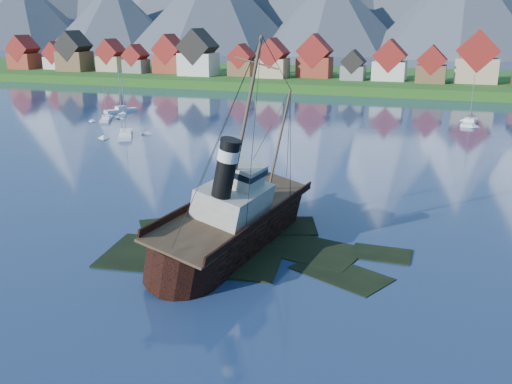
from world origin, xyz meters
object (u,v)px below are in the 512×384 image
(sailboat_e, at_px, (469,123))
(sailboat_b, at_px, (121,111))
(sailboat_a, at_px, (126,135))
(sailboat_c, at_px, (106,119))
(tugboat_wreck, at_px, (235,216))

(sailboat_e, bearing_deg, sailboat_b, -164.43)
(sailboat_a, height_order, sailboat_b, sailboat_b)
(sailboat_c, bearing_deg, sailboat_e, -9.45)
(tugboat_wreck, bearing_deg, sailboat_a, 138.10)
(tugboat_wreck, relative_size, sailboat_c, 2.94)
(sailboat_c, height_order, sailboat_e, sailboat_e)
(tugboat_wreck, xyz_separation_m, sailboat_b, (-61.29, 74.92, -2.65))
(tugboat_wreck, xyz_separation_m, sailboat_e, (24.53, 85.72, -2.69))
(sailboat_b, height_order, sailboat_e, sailboat_b)
(tugboat_wreck, xyz_separation_m, sailboat_c, (-57.50, 62.48, -2.72))
(sailboat_b, height_order, sailboat_c, sailboat_b)
(tugboat_wreck, distance_m, sailboat_c, 84.96)
(sailboat_a, xyz_separation_m, sailboat_e, (67.01, 38.95, -0.01))
(sailboat_a, bearing_deg, sailboat_b, 94.15)
(tugboat_wreck, height_order, sailboat_b, tugboat_wreck)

